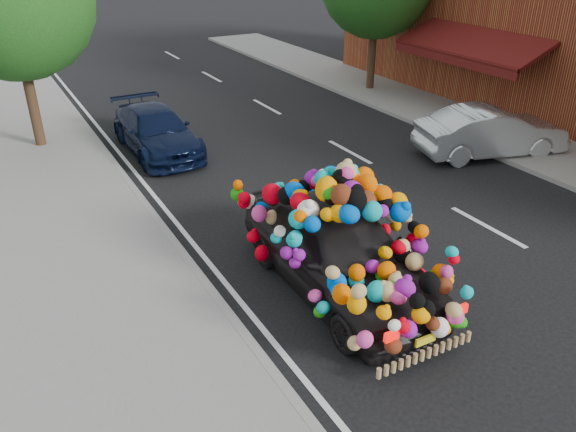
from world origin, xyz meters
name	(u,v)px	position (x,y,z in m)	size (l,w,h in m)	color
ground	(344,273)	(0.00, 0.00, 0.00)	(100.00, 100.00, 0.00)	black
sidewalk	(102,349)	(-4.30, 0.00, 0.06)	(4.00, 60.00, 0.12)	gray
kerb	(224,309)	(-2.35, 0.00, 0.07)	(0.15, 60.00, 0.13)	gray
footpath_far	(523,144)	(8.20, 3.00, 0.06)	(3.00, 40.00, 0.12)	gray
lane_markings	(487,227)	(3.60, 0.00, 0.01)	(6.00, 50.00, 0.01)	silver
plush_art_car	(339,231)	(-0.36, -0.30, 1.11)	(2.23, 4.67, 2.16)	black
navy_sedan	(156,131)	(-1.01, 7.65, 0.59)	(1.66, 4.07, 1.18)	black
silver_hatchback	(491,132)	(6.75, 2.97, 0.66)	(1.39, 3.99, 1.32)	silver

